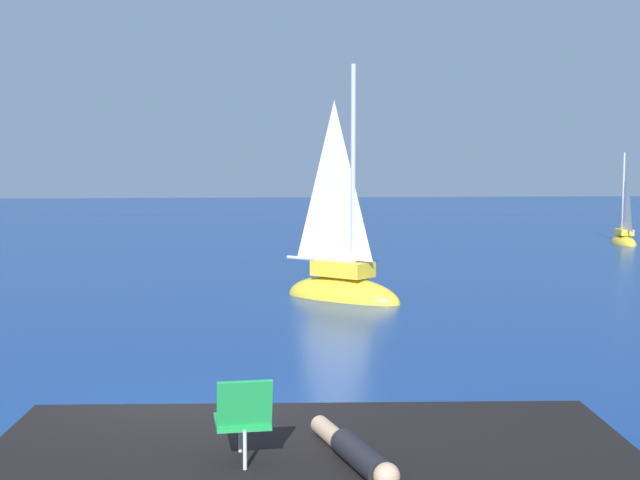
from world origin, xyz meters
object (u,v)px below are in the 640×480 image
sailboat_near (342,285)px  sailboat_far (624,239)px  beach_chair (243,415)px  person_sunbather (356,453)px

sailboat_near → sailboat_far: sailboat_near is taller
sailboat_near → beach_chair: (-2.60, -13.35, 0.73)m
sailboat_far → person_sunbather: size_ratio=2.44×
sailboat_near → sailboat_far: bearing=88.1°
sailboat_far → beach_chair: size_ratio=5.30×
sailboat_near → person_sunbather: size_ratio=3.61×
sailboat_far → person_sunbather: bearing=156.6°
sailboat_near → beach_chair: bearing=-57.8°
beach_chair → sailboat_near: bearing=-15.5°
sailboat_near → beach_chair: 13.62m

